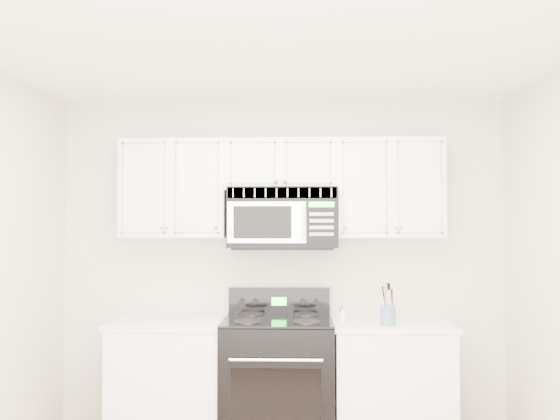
{
  "coord_description": "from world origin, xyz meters",
  "views": [
    {
      "loc": [
        0.13,
        -2.6,
        1.6
      ],
      "look_at": [
        0.0,
        1.3,
        1.72
      ],
      "focal_mm": 35.0,
      "sensor_mm": 36.0,
      "label": 1
    }
  ],
  "objects": [
    {
      "name": "room",
      "position": [
        0.0,
        0.0,
        1.3
      ],
      "size": [
        3.51,
        3.51,
        2.61
      ],
      "color": "brown",
      "rests_on": "ground"
    },
    {
      "name": "base_cabinet_left",
      "position": [
        -0.8,
        1.44,
        0.43
      ],
      "size": [
        0.86,
        0.65,
        0.92
      ],
      "color": "silver",
      "rests_on": "ground"
    },
    {
      "name": "base_cabinet_right",
      "position": [
        0.8,
        1.44,
        0.43
      ],
      "size": [
        0.86,
        0.65,
        0.92
      ],
      "color": "silver",
      "rests_on": "ground"
    },
    {
      "name": "range",
      "position": [
        -0.02,
        1.42,
        0.48
      ],
      "size": [
        0.79,
        0.72,
        1.13
      ],
      "color": "black",
      "rests_on": "ground"
    },
    {
      "name": "upper_cabinets",
      "position": [
        -0.0,
        1.58,
        1.93
      ],
      "size": [
        2.44,
        0.37,
        0.75
      ],
      "color": "silver",
      "rests_on": "ground"
    },
    {
      "name": "microwave",
      "position": [
        0.01,
        1.54,
        1.67
      ],
      "size": [
        0.81,
        0.46,
        0.45
      ],
      "color": "black",
      "rests_on": "ground"
    },
    {
      "name": "utensil_crock",
      "position": [
        0.76,
        1.25,
        0.99
      ],
      "size": [
        0.11,
        0.11,
        0.29
      ],
      "color": "slate",
      "rests_on": "base_cabinet_right"
    },
    {
      "name": "shaker_salt",
      "position": [
        0.45,
        1.38,
        0.97
      ],
      "size": [
        0.04,
        0.04,
        0.09
      ],
      "color": "silver",
      "rests_on": "base_cabinet_right"
    },
    {
      "name": "shaker_pepper",
      "position": [
        0.47,
        1.43,
        0.97
      ],
      "size": [
        0.04,
        0.04,
        0.1
      ],
      "color": "silver",
      "rests_on": "base_cabinet_right"
    }
  ]
}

